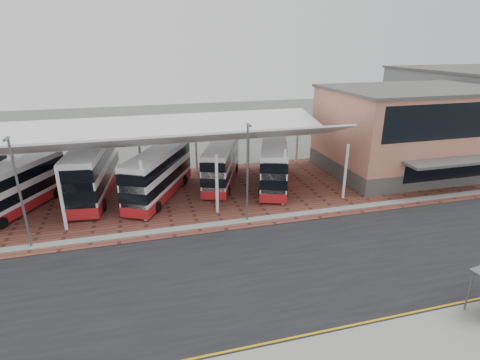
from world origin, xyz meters
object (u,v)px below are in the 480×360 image
at_px(terminal, 411,130).
at_px(bus_2, 93,170).
at_px(bus_4, 222,163).
at_px(bus_3, 159,174).
at_px(bus_5, 274,164).
at_px(bus_1, 16,188).

relative_size(terminal, bus_2, 1.51).
bearing_deg(bus_4, bus_2, -158.13).
distance_m(bus_2, bus_3, 6.16).
distance_m(terminal, bus_3, 27.58).
xyz_separation_m(bus_2, bus_4, (12.26, 0.08, -0.37)).
bearing_deg(bus_5, bus_2, -165.87).
relative_size(bus_3, bus_5, 0.99).
bearing_deg(terminal, bus_3, -178.92).
height_order(bus_3, bus_4, bus_3).
bearing_deg(bus_1, bus_4, 33.80).
height_order(bus_2, bus_5, bus_2).
bearing_deg(bus_4, bus_3, -141.03).
height_order(terminal, bus_5, terminal).
xyz_separation_m(bus_1, bus_2, (6.03, 2.00, 0.40)).
relative_size(bus_1, bus_2, 0.82).
bearing_deg(bus_3, terminal, 27.73).
relative_size(bus_2, bus_3, 1.14).
bearing_deg(bus_3, bus_4, 44.13).
bearing_deg(bus_2, terminal, 3.82).
relative_size(terminal, bus_5, 1.70).
relative_size(bus_3, bus_4, 1.04).
distance_m(bus_1, bus_5, 23.24).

